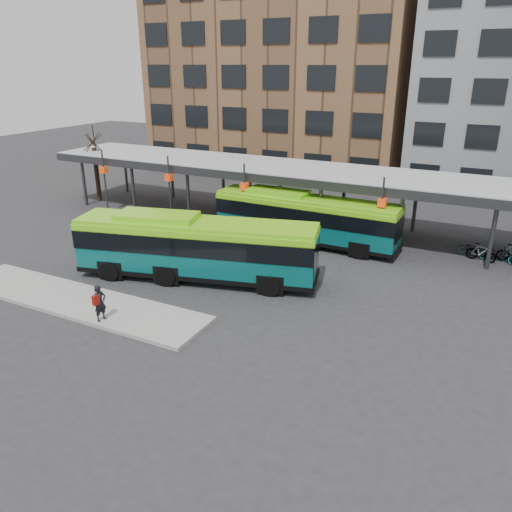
{
  "coord_description": "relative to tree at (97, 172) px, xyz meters",
  "views": [
    {
      "loc": [
        12.04,
        -18.49,
        10.86
      ],
      "look_at": [
        1.58,
        2.3,
        1.8
      ],
      "focal_mm": 35.0,
      "sensor_mm": 36.0,
      "label": 1
    }
  ],
  "objects": [
    {
      "name": "bus_rear",
      "position": [
        19.17,
        -1.97,
        -0.74
      ],
      "size": [
        11.84,
        2.83,
        3.25
      ],
      "rotation": [
        0.0,
        0.0,
        -0.02
      ],
      "color": "#074F4F",
      "rests_on": "ground"
    },
    {
      "name": "tree",
      "position": [
        0.0,
        0.0,
        0.0
      ],
      "size": [
        1.64,
        1.64,
        5.6
      ],
      "color": "black",
      "rests_on": "ground"
    },
    {
      "name": "boarding_island",
      "position": [
        12.5,
        -15.0,
        -2.34
      ],
      "size": [
        14.0,
        3.0,
        0.18
      ],
      "primitive_type": "cube",
      "color": "gray",
      "rests_on": "ground"
    },
    {
      "name": "building_brick",
      "position": [
        8.0,
        20.0,
        8.57
      ],
      "size": [
        26.0,
        14.0,
        22.0
      ],
      "primitive_type": "cube",
      "color": "brown",
      "rests_on": "ground"
    },
    {
      "name": "bus_front",
      "position": [
        16.12,
        -9.94,
        -0.61
      ],
      "size": [
        12.96,
        5.73,
        3.5
      ],
      "rotation": [
        0.0,
        0.0,
        0.25
      ],
      "color": "#074F4F",
      "rests_on": "ground"
    },
    {
      "name": "ground",
      "position": [
        18.0,
        -12.0,
        -2.43
      ],
      "size": [
        120.0,
        120.0,
        0.0
      ],
      "primitive_type": "plane",
      "color": "#28282B",
      "rests_on": "ground"
    },
    {
      "name": "pedestrian",
      "position": [
        15.1,
        -16.06,
        -1.41
      ],
      "size": [
        0.5,
        0.68,
        1.66
      ],
      "rotation": [
        0.0,
        0.0,
        1.39
      ],
      "color": "black",
      "rests_on": "boarding_island"
    },
    {
      "name": "canopy",
      "position": [
        17.94,
        0.87,
        1.47
      ],
      "size": [
        40.0,
        6.53,
        4.8
      ],
      "color": "#999B9E",
      "rests_on": "ground"
    }
  ]
}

